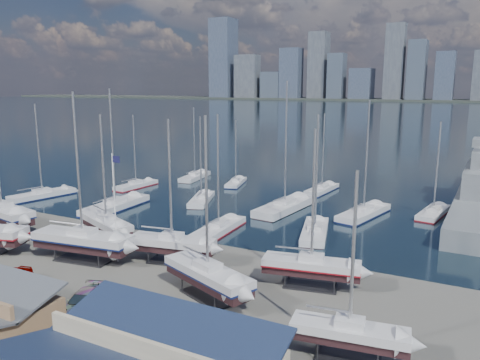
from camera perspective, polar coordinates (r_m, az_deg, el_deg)
The scene contains 27 objects.
ground at distance 48.37m, azimuth -14.44°, elevation -10.06°, with size 1400.00×1400.00×0.00m, color #605E59.
water at distance 344.92m, azimuth 22.66°, elevation 7.57°, with size 1400.00×600.00×0.40m, color #192B39.
far_shore at distance 604.10m, azimuth 24.99°, elevation 8.75°, with size 1400.00×80.00×2.20m, color #2D332D.
skyline at distance 598.50m, azimuth 24.50°, elevation 12.43°, with size 639.14×43.80×107.69m.
sailboat_cradle_0 at distance 64.69m, azimuth -27.00°, elevation -3.53°, with size 11.05×4.79×17.18m.
sailboat_cradle_2 at distance 55.57m, azimuth -15.96°, elevation -5.16°, with size 9.01×5.60×14.40m.
sailboat_cradle_3 at distance 50.08m, azimuth -18.61°, elevation -6.99°, with size 10.81×4.41×16.90m.
sailboat_cradle_4 at distance 47.43m, azimuth -8.30°, elevation -7.68°, with size 9.01×4.00×14.35m.
sailboat_cradle_5 at distance 39.61m, azimuth -3.97°, elevation -11.45°, with size 9.64×5.89×15.16m.
sailboat_cradle_6 at distance 41.93m, azimuth 8.67°, elevation -10.33°, with size 8.82×3.96×13.95m.
sailboat_cradle_7 at distance 32.22m, azimuth 13.18°, elevation -17.65°, with size 7.67×3.13×12.45m.
sailboat_moored_0 at distance 80.48m, azimuth -22.93°, elevation -1.80°, with size 5.05×10.72×15.46m.
sailboat_moored_1 at distance 83.49m, azimuth -12.55°, elevation -0.72°, with size 3.08×8.99×13.21m.
sailboat_moored_2 at distance 89.43m, azimuth -5.52°, elevation 0.31°, with size 4.00×9.66×14.15m.
sailboat_moored_3 at distance 69.58m, azimuth -14.92°, elevation -3.23°, with size 3.90×12.11×17.90m.
sailboat_moored_4 at distance 71.43m, azimuth -4.73°, elevation -2.49°, with size 5.55×9.32×13.61m.
sailboat_moored_5 at distance 83.82m, azimuth -0.50°, elevation -0.39°, with size 4.21×8.39×12.08m.
sailboat_moored_6 at distance 56.85m, azimuth -2.62°, elevation -6.12°, with size 3.24×10.09×14.91m.
sailboat_moored_7 at distance 66.78m, azimuth 5.47°, elevation -3.49°, with size 4.90×12.86×18.94m.
sailboat_moored_8 at distance 79.40m, azimuth 9.96°, elevation -1.23°, with size 3.40×9.34×13.66m.
sailboat_moored_9 at distance 56.42m, azimuth 9.10°, elevation -6.38°, with size 5.18×10.26×14.92m.
sailboat_moored_10 at distance 65.62m, azimuth 14.83°, elevation -4.10°, with size 5.39×11.35×16.36m.
sailboat_moored_11 at distance 69.18m, azimuth 22.50°, elevation -3.81°, with size 3.87×9.25×13.41m.
car_a at distance 46.67m, azimuth -26.25°, elevation -10.72°, with size 1.79×4.44×1.51m, color gray.
car_c at distance 37.31m, azimuth -15.99°, elevation -15.55°, with size 2.49×5.41×1.50m, color gray.
car_d at distance 39.99m, azimuth -18.59°, elevation -13.84°, with size 2.07×5.09×1.48m, color gray.
flagpole at distance 47.56m, azimuth -14.98°, elevation -2.50°, with size 0.98×0.12×11.03m.
Camera 1 is at (30.71, -43.10, 17.35)m, focal length 35.00 mm.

